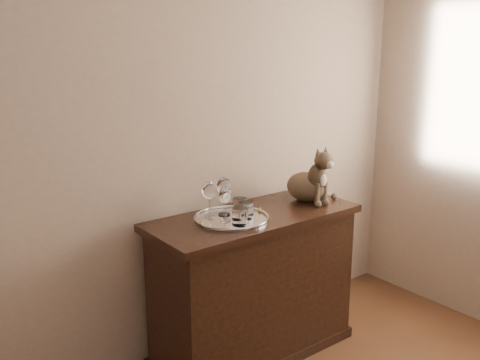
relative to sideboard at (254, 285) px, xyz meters
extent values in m
cube|color=tan|center=(-0.60, 0.31, 0.93)|extent=(4.00, 0.10, 2.70)
cylinder|color=silver|center=(-0.16, 0.00, 0.43)|extent=(0.40, 0.40, 0.01)
cylinder|color=white|center=(-0.09, -0.05, 0.48)|extent=(0.08, 0.08, 0.09)
cylinder|color=white|center=(-0.18, -0.11, 0.48)|extent=(0.08, 0.08, 0.09)
cylinder|color=silver|center=(-0.07, 0.03, 0.48)|extent=(0.08, 0.08, 0.09)
camera|label=1|loc=(-1.76, -2.16, 1.34)|focal=40.00mm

